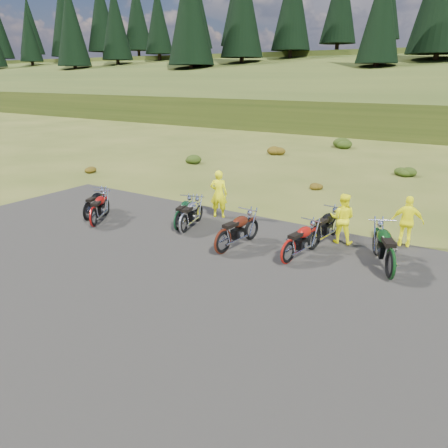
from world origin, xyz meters
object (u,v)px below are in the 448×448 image
Objects in this scene: motorcycle_3 at (184,234)px; motorcycle_7 at (388,280)px; person_middle at (219,195)px; motorcycle_0 at (89,221)px.

motorcycle_3 is 6.61m from motorcycle_7.
motorcycle_7 is at bearing 143.41° from person_middle.
motorcycle_7 is (6.61, 0.16, 0.00)m from motorcycle_3.
person_middle is (3.72, 2.97, 0.88)m from motorcycle_0.
person_middle reaches higher than motorcycle_3.
motorcycle_7 reaches higher than motorcycle_0.
person_middle is at bearing -13.48° from motorcycle_3.
motorcycle_0 is 3.84m from motorcycle_3.
motorcycle_7 is 1.32× the size of person_middle.
motorcycle_0 is at bearing 68.72° from motorcycle_7.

